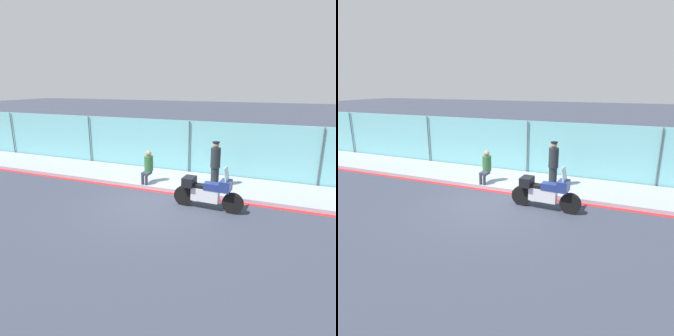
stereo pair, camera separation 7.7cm
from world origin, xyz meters
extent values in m
plane|color=#333847|center=(0.00, 0.00, 0.00)|extent=(120.00, 120.00, 0.00)
cube|color=#8E93A3|center=(0.00, 2.54, 0.07)|extent=(38.32, 2.45, 0.13)
cube|color=red|center=(0.00, 1.22, 0.00)|extent=(38.32, 0.18, 0.01)
cube|color=#6BB2B7|center=(0.00, 3.86, 1.18)|extent=(36.40, 0.08, 2.36)
cylinder|color=#4C4C51|center=(-10.31, 3.76, 1.18)|extent=(0.05, 0.05, 2.36)
cylinder|color=#4C4C51|center=(-5.16, 3.76, 1.18)|extent=(0.05, 0.05, 2.36)
cylinder|color=#4C4C51|center=(0.00, 3.76, 1.18)|extent=(0.05, 0.05, 2.36)
cylinder|color=#4C4C51|center=(5.16, 3.76, 1.18)|extent=(0.05, 0.05, 2.36)
cylinder|color=black|center=(2.55, 0.31, 0.33)|extent=(0.66, 0.17, 0.66)
cylinder|color=black|center=(0.93, 0.39, 0.33)|extent=(0.66, 0.17, 0.66)
cube|color=silver|center=(1.66, 0.35, 0.48)|extent=(0.90, 0.33, 0.43)
cube|color=navy|center=(1.89, 0.34, 0.78)|extent=(0.54, 0.33, 0.22)
cube|color=black|center=(1.56, 0.36, 0.74)|extent=(0.61, 0.31, 0.10)
cube|color=navy|center=(2.31, 0.32, 0.86)|extent=(0.34, 0.49, 0.34)
cube|color=silver|center=(2.31, 0.32, 1.24)|extent=(0.13, 0.42, 0.42)
cube|color=black|center=(1.11, 0.38, 0.84)|extent=(0.39, 0.52, 0.30)
cylinder|color=#1E2328|center=(1.53, 2.23, 0.50)|extent=(0.30, 0.30, 0.74)
cylinder|color=#1E2328|center=(1.53, 2.23, 1.25)|extent=(0.37, 0.37, 0.74)
sphere|color=#A37556|center=(1.53, 2.23, 1.73)|extent=(0.23, 0.23, 0.23)
cylinder|color=black|center=(1.53, 2.23, 1.83)|extent=(0.26, 0.26, 0.05)
cylinder|color=#2D3342|center=(-1.09, 1.41, 0.34)|extent=(0.11, 0.11, 0.41)
cylinder|color=#2D3342|center=(-0.94, 1.41, 0.34)|extent=(0.11, 0.11, 0.41)
cube|color=#2D3342|center=(-1.02, 1.62, 0.54)|extent=(0.30, 0.41, 0.10)
cylinder|color=#2D6033|center=(-1.02, 1.82, 0.88)|extent=(0.35, 0.35, 0.58)
sphere|color=#A37556|center=(-1.02, 1.82, 1.28)|extent=(0.22, 0.22, 0.22)
camera|label=1|loc=(3.88, -8.40, 3.88)|focal=32.00mm
camera|label=2|loc=(3.95, -8.37, 3.88)|focal=32.00mm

